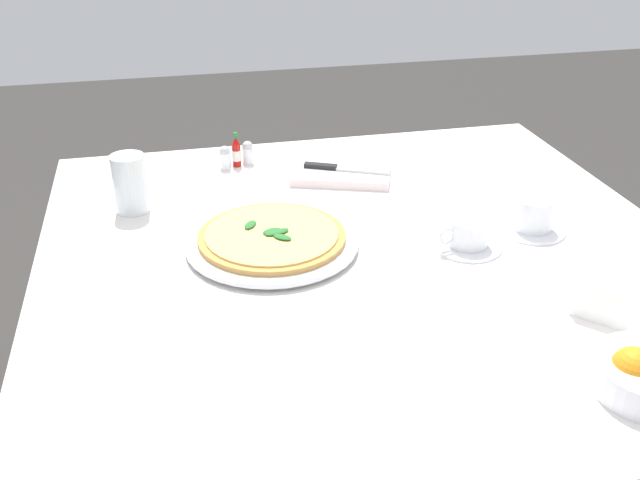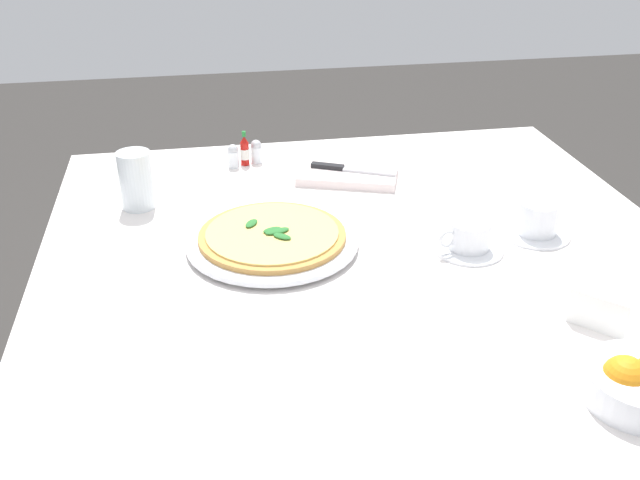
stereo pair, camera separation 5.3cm
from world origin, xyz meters
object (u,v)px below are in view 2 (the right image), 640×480
coffee_cup_right_edge (469,237)px  hot_sauce_bottle (245,151)px  pizza (272,235)px  napkin_folded (348,174)px  coffee_cup_far_right (538,220)px  citrus_bowl (640,383)px  water_glass_far_left (137,184)px  pizza_plate (272,241)px  salt_shaker (256,152)px  pepper_shaker (233,157)px  menu_card (597,314)px  dinner_knife (349,169)px

coffee_cup_right_edge → hot_sauce_bottle: (-0.37, 0.49, 0.01)m
pizza → napkin_folded: size_ratio=1.10×
coffee_cup_far_right → coffee_cup_right_edge: size_ratio=0.99×
napkin_folded → citrus_bowl: (0.23, -0.80, 0.02)m
water_glass_far_left → coffee_cup_far_right: bearing=-19.1°
pizza_plate → water_glass_far_left: bearing=139.0°
coffee_cup_right_edge → hot_sauce_bottle: size_ratio=1.58×
citrus_bowl → salt_shaker: 1.03m
pizza_plate → pepper_shaker: pepper_shaker is taller
coffee_cup_right_edge → menu_card: size_ratio=1.92×
citrus_bowl → salt_shaker: bearing=114.3°
pizza_plate → coffee_cup_right_edge: bearing=-12.3°
citrus_bowl → pepper_shaker: (-0.48, 0.92, -0.00)m
pizza_plate → salt_shaker: size_ratio=5.71×
napkin_folded → menu_card: (0.25, -0.65, 0.02)m
pizza_plate → menu_card: (0.46, -0.36, 0.02)m
pepper_shaker → coffee_cup_right_edge: bearing=-50.2°
pizza_plate → dinner_knife: 0.36m
coffee_cup_far_right → menu_card: coffee_cup_far_right is taller
napkin_folded → salt_shaker: salt_shaker is taller
coffee_cup_far_right → citrus_bowl: 0.48m
dinner_knife → coffee_cup_right_edge: bearing=-42.6°
napkin_folded → hot_sauce_bottle: size_ratio=3.02×
dinner_knife → coffee_cup_far_right: bearing=-22.5°
coffee_cup_far_right → pepper_shaker: coffee_cup_far_right is taller
pizza_plate → hot_sauce_bottle: hot_sauce_bottle is taller
coffee_cup_right_edge → pizza: bearing=167.7°
citrus_bowl → coffee_cup_right_edge: bearing=100.1°
coffee_cup_far_right → water_glass_far_left: 0.80m
coffee_cup_far_right → pepper_shaker: size_ratio=2.31×
menu_card → salt_shaker: bearing=-13.4°
citrus_bowl → menu_card: 0.16m
menu_card → coffee_cup_far_right: bearing=-52.0°
coffee_cup_right_edge → water_glass_far_left: (-0.61, 0.30, 0.03)m
dinner_knife → pepper_shaker: bearing=-178.9°
water_glass_far_left → dinner_knife: size_ratio=0.66×
pizza → coffee_cup_far_right: 0.51m
napkin_folded → salt_shaker: 0.24m
pizza → dinner_knife: pizza is taller
napkin_folded → citrus_bowl: bearing=-55.1°
citrus_bowl → napkin_folded: bearing=105.8°
pizza_plate → menu_card: bearing=-37.8°
hot_sauce_bottle → salt_shaker: hot_sauce_bottle is taller
water_glass_far_left → salt_shaker: water_glass_far_left is taller
pepper_shaker → pizza: bearing=-83.7°
coffee_cup_far_right → coffee_cup_right_edge: bearing=-166.8°
coffee_cup_right_edge → water_glass_far_left: bearing=153.9°
water_glass_far_left → pepper_shaker: size_ratio=2.15×
citrus_bowl → pizza_plate: bearing=130.2°
pizza_plate → water_glass_far_left: 0.34m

